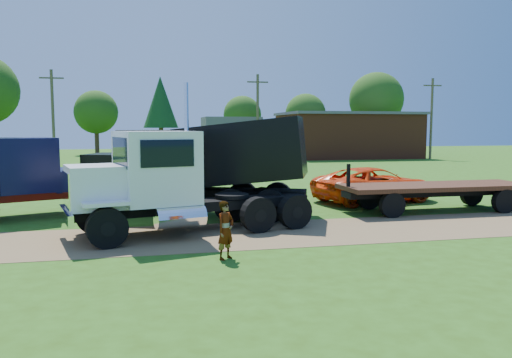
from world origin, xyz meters
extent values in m
plane|color=#2E5212|center=(0.00, 0.00, 0.00)|extent=(140.00, 140.00, 0.00)
cube|color=brown|center=(0.00, 0.00, 0.01)|extent=(120.00, 4.20, 0.01)
cube|color=black|center=(-3.65, 0.97, 0.88)|extent=(8.26, 3.07, 0.33)
cylinder|color=black|center=(-6.45, -0.96, 0.61)|extent=(1.27, 0.68, 1.21)
cylinder|color=black|center=(-6.45, -0.96, 0.61)|extent=(0.51, 0.50, 0.42)
cylinder|color=black|center=(-7.04, 1.32, 0.61)|extent=(1.27, 0.68, 1.21)
cylinder|color=black|center=(-7.04, 1.32, 0.61)|extent=(0.51, 0.50, 0.42)
cylinder|color=black|center=(-1.65, 0.27, 0.61)|extent=(1.27, 0.68, 1.21)
cylinder|color=black|center=(-1.65, 0.27, 0.61)|extent=(0.51, 0.50, 0.42)
cylinder|color=black|center=(-2.24, 2.55, 0.61)|extent=(1.27, 0.68, 1.21)
cylinder|color=black|center=(-2.24, 2.55, 0.61)|extent=(0.51, 0.50, 0.42)
cylinder|color=black|center=(-0.26, 0.63, 0.61)|extent=(1.27, 0.68, 1.21)
cylinder|color=black|center=(-0.26, 0.63, 0.61)|extent=(0.51, 0.50, 0.42)
cylinder|color=black|center=(-0.85, 2.91, 0.61)|extent=(1.27, 0.68, 1.21)
cylinder|color=black|center=(-0.85, 2.91, 0.61)|extent=(0.51, 0.50, 0.42)
cube|color=white|center=(-6.69, 0.19, 1.71)|extent=(2.39, 2.31, 1.32)
cube|color=white|center=(-7.65, -0.06, 1.65)|extent=(0.50, 1.62, 1.10)
cube|color=white|center=(-7.71, -0.07, 0.88)|extent=(0.79, 2.50, 0.33)
cube|color=white|center=(-4.99, 0.63, 2.26)|extent=(2.90, 3.14, 2.31)
cube|color=black|center=(-6.08, 0.35, 2.75)|extent=(0.60, 2.15, 0.94)
cube|color=black|center=(-4.65, -0.66, 2.75)|extent=(1.61, 0.45, 0.83)
cube|color=black|center=(-5.32, 1.92, 2.75)|extent=(1.61, 0.45, 0.83)
cube|color=white|center=(-6.45, -0.96, 1.32)|extent=(1.40, 0.81, 0.11)
cube|color=white|center=(-7.04, 1.32, 1.32)|extent=(1.40, 0.81, 0.11)
cylinder|color=white|center=(-4.30, -0.50, 0.77)|extent=(1.66, 1.02, 0.66)
cylinder|color=white|center=(-3.91, 1.53, 2.53)|extent=(0.19, 0.19, 5.07)
cylinder|color=black|center=(-2.37, 1.30, 1.13)|extent=(1.48, 1.48, 0.13)
cube|color=black|center=(-3.49, 4.24, 0.91)|extent=(8.93, 4.43, 0.34)
cylinder|color=black|center=(-7.12, 4.39, 0.63)|extent=(1.32, 0.83, 1.26)
cylinder|color=black|center=(-7.12, 4.39, 0.63)|extent=(0.56, 0.56, 0.44)
cylinder|color=black|center=(-6.24, 6.62, 0.63)|extent=(1.32, 0.83, 1.26)
cylinder|color=black|center=(-6.24, 6.62, 0.63)|extent=(0.56, 0.56, 0.44)
cylinder|color=black|center=(-2.23, 2.45, 0.63)|extent=(1.32, 0.83, 1.26)
cylinder|color=black|center=(-2.23, 2.45, 0.63)|extent=(0.56, 0.56, 0.44)
cylinder|color=black|center=(-1.35, 4.69, 0.63)|extent=(1.32, 0.83, 1.26)
cylinder|color=black|center=(-1.35, 4.69, 0.63)|extent=(0.56, 0.56, 0.44)
cylinder|color=black|center=(-0.85, 1.91, 0.63)|extent=(1.32, 0.83, 1.26)
cylinder|color=black|center=(-0.85, 1.91, 0.63)|extent=(0.56, 0.56, 0.44)
cylinder|color=black|center=(0.04, 4.14, 0.63)|extent=(1.32, 0.83, 1.26)
cylinder|color=black|center=(0.04, 4.14, 0.63)|extent=(0.56, 0.56, 0.44)
cube|color=black|center=(-6.57, 5.46, 1.77)|extent=(2.63, 2.56, 1.37)
cube|color=white|center=(-7.53, 5.84, 1.72)|extent=(0.72, 1.63, 1.14)
cube|color=black|center=(-4.87, 4.79, 2.29)|extent=(3.14, 3.39, 2.29)
cube|color=black|center=(-5.91, 5.20, 2.80)|extent=(0.89, 2.15, 0.91)
cube|color=black|center=(-1.57, 3.48, 2.57)|extent=(5.67, 4.40, 2.78)
cube|color=maroon|center=(-8.99, 5.51, 0.84)|extent=(7.20, 3.63, 0.31)
cylinder|color=black|center=(-6.35, 5.36, 0.58)|extent=(1.21, 0.76, 1.15)
cylinder|color=black|center=(-6.35, 5.36, 0.58)|extent=(0.52, 0.51, 0.40)
cylinder|color=black|center=(-7.15, 7.41, 0.58)|extent=(1.21, 0.76, 1.15)
cylinder|color=black|center=(-7.15, 7.41, 0.58)|extent=(0.52, 0.51, 0.40)
cube|color=black|center=(-9.97, 5.13, 2.09)|extent=(2.86, 3.10, 2.09)
cube|color=black|center=(-7.43, 6.12, 1.41)|extent=(4.29, 3.57, 0.84)
imported|color=#F03F0B|center=(5.28, 5.98, 0.82)|extent=(6.36, 3.89, 1.65)
cube|color=#361F11|center=(6.61, 2.93, 1.06)|extent=(8.07, 2.44, 0.18)
cube|color=black|center=(6.61, 2.93, 0.81)|extent=(8.07, 1.03, 0.25)
cylinder|color=black|center=(4.09, 1.87, 0.50)|extent=(1.01, 0.31, 1.01)
cylinder|color=black|center=(4.09, 3.99, 0.50)|extent=(1.01, 0.31, 1.01)
cylinder|color=black|center=(9.14, 1.88, 0.50)|extent=(1.01, 0.31, 1.01)
cylinder|color=black|center=(9.13, 4.00, 0.50)|extent=(1.01, 0.31, 1.01)
cube|color=black|center=(2.68, 2.92, 1.56)|extent=(0.12, 0.12, 1.01)
imported|color=#999999|center=(-3.24, -2.86, 0.79)|extent=(0.68, 0.66, 1.58)
imported|color=#999999|center=(-3.68, 9.76, 0.97)|extent=(1.19, 1.12, 1.94)
cube|color=brown|center=(18.00, 40.00, 2.50)|extent=(15.00, 10.00, 5.00)
cube|color=#535357|center=(18.00, 40.00, 5.15)|extent=(15.40, 10.40, 0.30)
cube|color=tan|center=(4.00, 40.00, 1.80)|extent=(6.00, 5.00, 3.60)
cube|color=#535357|center=(4.00, 40.00, 4.10)|extent=(6.20, 5.40, 1.20)
cylinder|color=#443C26|center=(-14.00, 35.00, 4.50)|extent=(0.28, 0.28, 9.00)
cube|color=#443C26|center=(-14.00, 35.00, 8.20)|extent=(2.20, 0.14, 0.14)
cylinder|color=#443C26|center=(6.00, 35.00, 4.50)|extent=(0.28, 0.28, 9.00)
cube|color=#443C26|center=(6.00, 35.00, 8.20)|extent=(2.20, 0.14, 0.14)
cylinder|color=#443C26|center=(26.00, 35.00, 4.50)|extent=(0.28, 0.28, 9.00)
cube|color=#443C26|center=(26.00, 35.00, 8.20)|extent=(2.20, 0.14, 0.14)
cylinder|color=#392A17|center=(-11.73, 52.60, 1.49)|extent=(0.56, 0.56, 2.98)
sphere|color=#234912|center=(-11.73, 52.60, 5.54)|extent=(5.63, 5.63, 5.63)
cylinder|color=#392A17|center=(-3.50, 49.74, 1.77)|extent=(0.56, 0.56, 3.54)
cone|color=black|center=(-3.50, 49.74, 6.78)|extent=(4.45, 4.45, 6.58)
cylinder|color=#392A17|center=(8.05, 54.42, 1.43)|extent=(0.56, 0.56, 2.87)
sphere|color=#234912|center=(8.05, 54.42, 5.33)|extent=(5.41, 5.41, 5.41)
cylinder|color=#392A17|center=(15.72, 49.00, 1.45)|extent=(0.56, 0.56, 2.89)
sphere|color=#234912|center=(15.72, 49.00, 5.37)|extent=(5.45, 5.45, 5.45)
cylinder|color=#392A17|center=(26.16, 49.33, 2.00)|extent=(0.56, 0.56, 4.01)
sphere|color=#234912|center=(26.16, 49.33, 7.44)|extent=(7.55, 7.55, 7.55)
camera|label=1|loc=(-5.24, -15.89, 3.53)|focal=35.00mm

